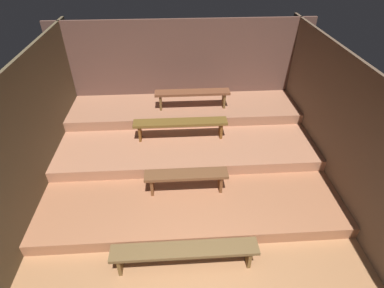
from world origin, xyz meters
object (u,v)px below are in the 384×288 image
(bench_floor_center, at_px, (185,252))
(bench_lower_center, at_px, (186,177))
(bench_upper_center, at_px, (192,94))
(bench_middle_center, at_px, (180,124))

(bench_floor_center, bearing_deg, bench_lower_center, 86.14)
(bench_floor_center, distance_m, bench_upper_center, 3.68)
(bench_middle_center, distance_m, bench_upper_center, 0.97)
(bench_floor_center, xyz_separation_m, bench_upper_center, (0.34, 3.60, 0.67))
(bench_lower_center, xyz_separation_m, bench_middle_center, (-0.05, 1.36, 0.24))
(bench_floor_center, height_order, bench_middle_center, bench_middle_center)
(bench_upper_center, bearing_deg, bench_lower_center, -96.42)
(bench_lower_center, relative_size, bench_upper_center, 0.86)
(bench_floor_center, relative_size, bench_lower_center, 1.46)
(bench_middle_center, relative_size, bench_upper_center, 1.14)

